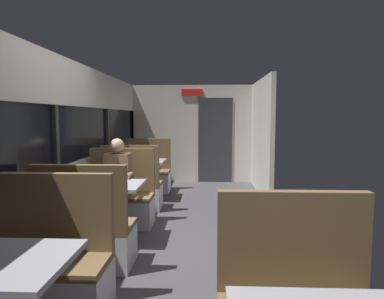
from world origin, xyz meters
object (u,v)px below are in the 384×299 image
object	(u,v)px
bench_mid_window_facing_entry	(120,202)
dining_table_far_window	(140,166)
bench_near_window_facing_entry	(49,273)
dining_table_mid_window	(105,192)
bench_mid_window_facing_end	(86,236)
bench_far_window_facing_end	(133,190)
bench_far_window_facing_entry	(147,176)
seated_passenger	(119,189)

from	to	relation	value
bench_mid_window_facing_entry	dining_table_far_window	world-z (taller)	bench_mid_window_facing_entry
bench_near_window_facing_entry	dining_table_mid_window	distance (m)	1.56
bench_near_window_facing_entry	dining_table_far_window	distance (m)	3.77
bench_mid_window_facing_end	bench_near_window_facing_entry	bearing A→B (deg)	-90.00
bench_far_window_facing_end	bench_far_window_facing_entry	distance (m)	1.40
dining_table_far_window	seated_passenger	world-z (taller)	seated_passenger
bench_far_window_facing_entry	seated_passenger	xyz separation A→B (m)	(0.00, -2.30, 0.21)
bench_far_window_facing_entry	bench_near_window_facing_entry	bearing A→B (deg)	-90.00
bench_mid_window_facing_end	dining_table_far_window	distance (m)	2.95
bench_mid_window_facing_entry	seated_passenger	distance (m)	0.22
bench_far_window_facing_end	bench_far_window_facing_entry	bearing A→B (deg)	90.00
bench_far_window_facing_entry	dining_table_mid_window	bearing A→B (deg)	-90.00
bench_mid_window_facing_entry	seated_passenger	size ratio (longest dim) A/B	0.87
bench_mid_window_facing_end	bench_mid_window_facing_entry	world-z (taller)	same
bench_near_window_facing_entry	bench_mid_window_facing_end	xyz separation A→B (m)	(0.00, 0.83, 0.00)
seated_passenger	bench_far_window_facing_entry	bearing A→B (deg)	90.00
bench_far_window_facing_entry	seated_passenger	world-z (taller)	seated_passenger
bench_mid_window_facing_entry	bench_far_window_facing_entry	size ratio (longest dim) A/B	1.00
bench_mid_window_facing_end	seated_passenger	xyz separation A→B (m)	(0.00, 1.33, 0.21)
dining_table_mid_window	bench_far_window_facing_end	world-z (taller)	bench_far_window_facing_end
bench_mid_window_facing_end	dining_table_far_window	world-z (taller)	bench_mid_window_facing_end
bench_mid_window_facing_end	dining_table_mid_window	bearing A→B (deg)	90.00
bench_near_window_facing_entry	bench_mid_window_facing_end	world-z (taller)	same
bench_near_window_facing_entry	dining_table_far_window	xyz separation A→B (m)	(0.00, 3.76, 0.31)
dining_table_far_window	bench_far_window_facing_entry	bearing A→B (deg)	90.00
dining_table_far_window	bench_far_window_facing_end	bearing A→B (deg)	-90.00
dining_table_mid_window	seated_passenger	world-z (taller)	seated_passenger
bench_near_window_facing_entry	bench_mid_window_facing_end	size ratio (longest dim) A/B	1.00
bench_near_window_facing_entry	bench_mid_window_facing_entry	world-z (taller)	same
bench_mid_window_facing_end	bench_mid_window_facing_entry	bearing A→B (deg)	90.00
bench_far_window_facing_end	bench_far_window_facing_entry	world-z (taller)	same
bench_near_window_facing_entry	bench_far_window_facing_end	size ratio (longest dim) A/B	1.00
dining_table_mid_window	bench_far_window_facing_entry	xyz separation A→B (m)	(0.00, 2.93, -0.31)
bench_mid_window_facing_entry	bench_far_window_facing_end	size ratio (longest dim) A/B	1.00
dining_table_mid_window	bench_mid_window_facing_end	distance (m)	0.77
dining_table_mid_window	seated_passenger	bearing A→B (deg)	90.00
dining_table_mid_window	bench_far_window_facing_end	bearing A→B (deg)	90.00
bench_mid_window_facing_entry	bench_far_window_facing_entry	world-z (taller)	same
bench_far_window_facing_entry	seated_passenger	size ratio (longest dim) A/B	0.87
bench_mid_window_facing_entry	bench_far_window_facing_entry	xyz separation A→B (m)	(0.00, 2.23, 0.00)
dining_table_mid_window	bench_near_window_facing_entry	bearing A→B (deg)	-90.00
dining_table_far_window	seated_passenger	size ratio (longest dim) A/B	0.71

